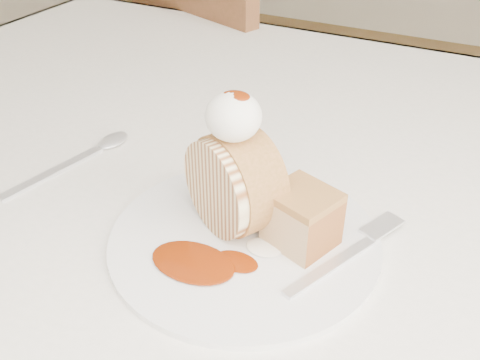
% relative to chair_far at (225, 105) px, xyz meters
% --- Properties ---
extents(table, '(1.40, 0.90, 0.75)m').
position_rel_chair_far_xyz_m(table, '(0.38, -0.55, 0.18)').
color(table, silver).
rests_on(table, ground).
extents(chair_far, '(0.51, 0.51, 0.85)m').
position_rel_chair_far_xyz_m(chair_far, '(0.00, 0.00, 0.00)').
color(chair_far, brown).
rests_on(chair_far, ground).
extents(plate, '(0.34, 0.34, 0.01)m').
position_rel_chair_far_xyz_m(plate, '(0.43, -0.74, 0.27)').
color(plate, white).
rests_on(plate, table).
extents(roulade_slice, '(0.11, 0.09, 0.10)m').
position_rel_chair_far_xyz_m(roulade_slice, '(0.41, -0.73, 0.32)').
color(roulade_slice, '#FFEBB1').
rests_on(roulade_slice, plate).
extents(cake_chunk, '(0.07, 0.07, 0.05)m').
position_rel_chair_far_xyz_m(cake_chunk, '(0.48, -0.72, 0.30)').
color(cake_chunk, '#B07242').
rests_on(cake_chunk, plate).
extents(whipped_cream, '(0.05, 0.05, 0.05)m').
position_rel_chair_far_xyz_m(whipped_cream, '(0.41, -0.73, 0.39)').
color(whipped_cream, white).
rests_on(whipped_cream, roulade_slice).
extents(caramel_drizzle, '(0.03, 0.02, 0.01)m').
position_rel_chair_far_xyz_m(caramel_drizzle, '(0.41, -0.73, 0.42)').
color(caramel_drizzle, '#702104').
rests_on(caramel_drizzle, whipped_cream).
extents(caramel_pool, '(0.10, 0.08, 0.00)m').
position_rel_chair_far_xyz_m(caramel_pool, '(0.40, -0.80, 0.28)').
color(caramel_pool, '#702104').
rests_on(caramel_pool, plate).
extents(fork, '(0.08, 0.15, 0.00)m').
position_rel_chair_far_xyz_m(fork, '(0.52, -0.75, 0.28)').
color(fork, silver).
rests_on(fork, plate).
extents(spoon, '(0.06, 0.17, 0.00)m').
position_rel_chair_far_xyz_m(spoon, '(0.17, -0.73, 0.27)').
color(spoon, silver).
rests_on(spoon, table).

